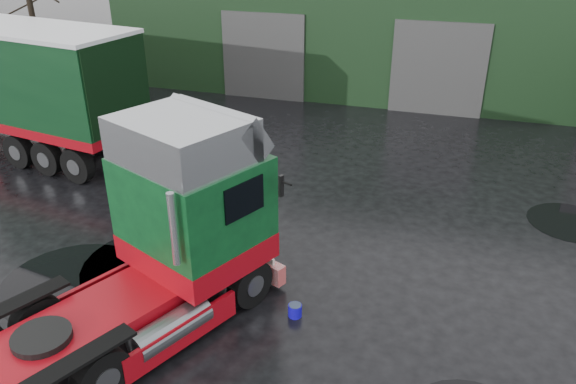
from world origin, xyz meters
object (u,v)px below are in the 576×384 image
Objects in this scene: warehouse at (449,19)px; hero_tractor at (115,247)px; wash_bucket at (295,310)px; tree_left at (30,2)px.

hero_tractor is (-5.01, -23.00, -0.94)m from warehouse.
hero_tractor is 4.14m from wash_bucket.
hero_tractor reaches higher than wash_bucket.
tree_left is (-17.15, 13.32, 4.11)m from wash_bucket.
warehouse reaches higher than hero_tractor.
wash_bucket is at bearing 51.86° from hero_tractor.
warehouse is 21.61m from wash_bucket.
hero_tractor is at bearing -151.99° from wash_bucket.
warehouse is 23.56m from hero_tractor.
hero_tractor is 23.25× the size of wash_bucket.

